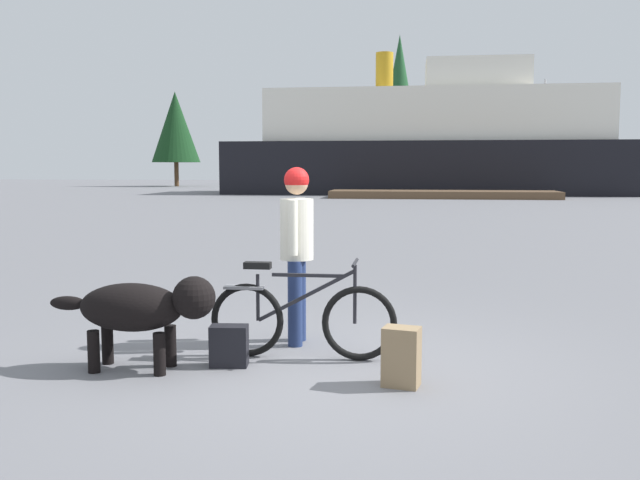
{
  "coord_description": "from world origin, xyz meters",
  "views": [
    {
      "loc": [
        0.71,
        -5.68,
        1.71
      ],
      "look_at": [
        -0.25,
        1.43,
        0.94
      ],
      "focal_mm": 38.63,
      "sensor_mm": 36.0,
      "label": 1
    }
  ],
  "objects_px": {
    "handbag_pannier": "(229,346)",
    "sailboat_moored": "(542,184)",
    "backpack": "(401,357)",
    "dog": "(142,308)",
    "person_cyclist": "(297,238)",
    "bicycle": "(301,318)",
    "ferry_boat": "(435,144)"
  },
  "relations": [
    {
      "from": "backpack",
      "to": "sailboat_moored",
      "type": "relative_size",
      "value": 0.06
    },
    {
      "from": "handbag_pannier",
      "to": "sailboat_moored",
      "type": "bearing_deg",
      "value": 76.6
    },
    {
      "from": "dog",
      "to": "person_cyclist",
      "type": "bearing_deg",
      "value": 42.58
    },
    {
      "from": "handbag_pannier",
      "to": "sailboat_moored",
      "type": "distance_m",
      "value": 44.67
    },
    {
      "from": "handbag_pannier",
      "to": "backpack",
      "type": "bearing_deg",
      "value": -13.21
    },
    {
      "from": "bicycle",
      "to": "person_cyclist",
      "type": "distance_m",
      "value": 0.85
    },
    {
      "from": "backpack",
      "to": "handbag_pannier",
      "type": "xyz_separation_m",
      "value": [
        -1.48,
        0.35,
        -0.06
      ]
    },
    {
      "from": "backpack",
      "to": "sailboat_moored",
      "type": "distance_m",
      "value": 44.69
    },
    {
      "from": "backpack",
      "to": "dog",
      "type": "bearing_deg",
      "value": 176.13
    },
    {
      "from": "dog",
      "to": "handbag_pannier",
      "type": "distance_m",
      "value": 0.8
    },
    {
      "from": "person_cyclist",
      "to": "handbag_pannier",
      "type": "relative_size",
      "value": 4.8
    },
    {
      "from": "handbag_pannier",
      "to": "dog",
      "type": "bearing_deg",
      "value": -163.79
    },
    {
      "from": "person_cyclist",
      "to": "handbag_pannier",
      "type": "xyz_separation_m",
      "value": [
        -0.45,
        -0.85,
        -0.85
      ]
    },
    {
      "from": "dog",
      "to": "sailboat_moored",
      "type": "height_order",
      "value": "sailboat_moored"
    },
    {
      "from": "backpack",
      "to": "bicycle",
      "type": "bearing_deg",
      "value": 143.52
    },
    {
      "from": "bicycle",
      "to": "handbag_pannier",
      "type": "distance_m",
      "value": 0.68
    },
    {
      "from": "handbag_pannier",
      "to": "ferry_boat",
      "type": "height_order",
      "value": "ferry_boat"
    },
    {
      "from": "handbag_pannier",
      "to": "ferry_boat",
      "type": "relative_size",
      "value": 0.01
    },
    {
      "from": "bicycle",
      "to": "handbag_pannier",
      "type": "bearing_deg",
      "value": -150.8
    },
    {
      "from": "person_cyclist",
      "to": "dog",
      "type": "bearing_deg",
      "value": -137.42
    },
    {
      "from": "ferry_boat",
      "to": "sailboat_moored",
      "type": "xyz_separation_m",
      "value": [
        7.47,
        4.76,
        -2.63
      ]
    },
    {
      "from": "handbag_pannier",
      "to": "ferry_boat",
      "type": "distance_m",
      "value": 38.91
    },
    {
      "from": "bicycle",
      "to": "person_cyclist",
      "type": "xyz_separation_m",
      "value": [
        -0.12,
        0.53,
        0.66
      ]
    },
    {
      "from": "dog",
      "to": "handbag_pannier",
      "type": "height_order",
      "value": "dog"
    },
    {
      "from": "bicycle",
      "to": "sailboat_moored",
      "type": "bearing_deg",
      "value": 77.22
    },
    {
      "from": "dog",
      "to": "sailboat_moored",
      "type": "xyz_separation_m",
      "value": [
        11.04,
        43.65,
        -0.04
      ]
    },
    {
      "from": "bicycle",
      "to": "dog",
      "type": "distance_m",
      "value": 1.38
    },
    {
      "from": "person_cyclist",
      "to": "sailboat_moored",
      "type": "bearing_deg",
      "value": 76.91
    },
    {
      "from": "ferry_boat",
      "to": "backpack",
      "type": "bearing_deg",
      "value": -92.06
    },
    {
      "from": "bicycle",
      "to": "dog",
      "type": "height_order",
      "value": "bicycle"
    },
    {
      "from": "dog",
      "to": "sailboat_moored",
      "type": "relative_size",
      "value": 0.19
    },
    {
      "from": "handbag_pannier",
      "to": "ferry_boat",
      "type": "xyz_separation_m",
      "value": [
        2.88,
        38.69,
        2.94
      ]
    }
  ]
}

